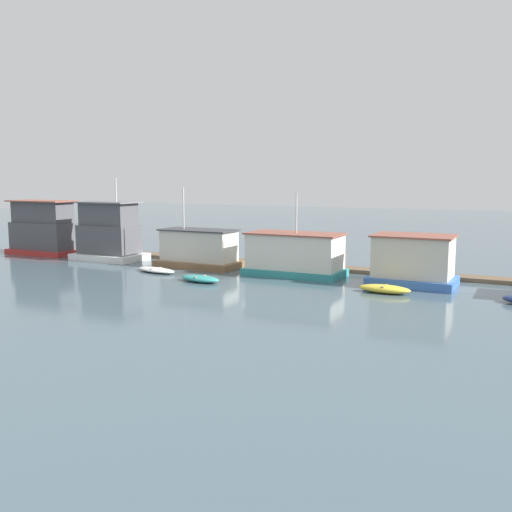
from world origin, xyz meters
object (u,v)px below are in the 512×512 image
at_px(houseboat_white, 109,234).
at_px(houseboat_blue, 413,261).
at_px(houseboat_teal, 295,255).
at_px(dinghy_teal, 200,279).
at_px(houseboat_red, 43,229).
at_px(dinghy_white, 156,270).
at_px(mooring_post_far_left, 344,263).
at_px(houseboat_brown, 199,249).
at_px(mooring_post_far_right, 78,247).
at_px(dinghy_yellow, 385,289).
at_px(mooring_post_centre, 233,254).

relative_size(houseboat_white, houseboat_blue, 1.28).
height_order(houseboat_teal, dinghy_teal, houseboat_teal).
xyz_separation_m(houseboat_blue, dinghy_teal, (-13.76, -5.44, -1.44)).
distance_m(houseboat_red, houseboat_white, 8.41).
distance_m(dinghy_white, dinghy_teal, 5.64).
relative_size(houseboat_red, mooring_post_far_left, 4.41).
height_order(houseboat_white, houseboat_teal, houseboat_white).
height_order(houseboat_brown, dinghy_white, houseboat_brown).
relative_size(houseboat_white, houseboat_brown, 1.06).
distance_m(houseboat_red, mooring_post_far_left, 29.81).
distance_m(houseboat_blue, mooring_post_far_right, 32.86).
bearing_deg(dinghy_yellow, mooring_post_centre, 157.04).
relative_size(houseboat_white, mooring_post_far_left, 4.62).
xyz_separation_m(dinghy_yellow, mooring_post_centre, (-14.46, 6.13, 0.64)).
relative_size(dinghy_white, mooring_post_centre, 2.22).
height_order(houseboat_teal, mooring_post_far_left, houseboat_teal).
relative_size(houseboat_teal, mooring_post_far_left, 4.63).
xyz_separation_m(houseboat_white, houseboat_blue, (27.01, -0.43, -0.69)).
xyz_separation_m(houseboat_teal, dinghy_white, (-10.25, -3.53, -1.39)).
relative_size(houseboat_blue, dinghy_yellow, 1.69).
bearing_deg(dinghy_white, houseboat_teal, 18.99).
distance_m(houseboat_blue, dinghy_teal, 14.86).
height_order(houseboat_red, houseboat_brown, houseboat_brown).
bearing_deg(mooring_post_far_right, houseboat_blue, -4.45).
height_order(houseboat_blue, mooring_post_far_right, houseboat_blue).
distance_m(houseboat_red, mooring_post_far_right, 3.70).
distance_m(dinghy_teal, dinghy_yellow, 12.84).
xyz_separation_m(houseboat_brown, dinghy_white, (-1.58, -3.77, -1.29)).
distance_m(houseboat_blue, mooring_post_centre, 15.74).
distance_m(houseboat_brown, mooring_post_far_left, 11.98).
bearing_deg(houseboat_blue, mooring_post_far_left, 155.93).
relative_size(houseboat_white, houseboat_teal, 1.00).
bearing_deg(houseboat_red, houseboat_brown, -1.28).
xyz_separation_m(houseboat_teal, mooring_post_centre, (-6.72, 2.47, -0.66)).
distance_m(houseboat_red, houseboat_brown, 17.99).
height_order(houseboat_brown, dinghy_yellow, houseboat_brown).
bearing_deg(houseboat_teal, dinghy_yellow, -25.29).
relative_size(houseboat_brown, dinghy_white, 1.71).
height_order(dinghy_white, mooring_post_far_left, mooring_post_far_left).
distance_m(dinghy_teal, mooring_post_far_right, 20.60).
distance_m(dinghy_yellow, mooring_post_centre, 15.72).
bearing_deg(houseboat_brown, houseboat_blue, -1.05).
relative_size(houseboat_white, mooring_post_far_right, 5.93).
bearing_deg(mooring_post_centre, dinghy_yellow, -22.96).
height_order(houseboat_white, dinghy_white, houseboat_white).
xyz_separation_m(dinghy_white, mooring_post_centre, (3.52, 6.00, 0.73)).
bearing_deg(houseboat_teal, houseboat_brown, 178.41).
bearing_deg(dinghy_teal, mooring_post_centre, 102.41).
xyz_separation_m(mooring_post_centre, mooring_post_far_right, (-17.23, 0.00, -0.29)).
xyz_separation_m(houseboat_red, dinghy_white, (16.38, -4.17, -2.21)).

